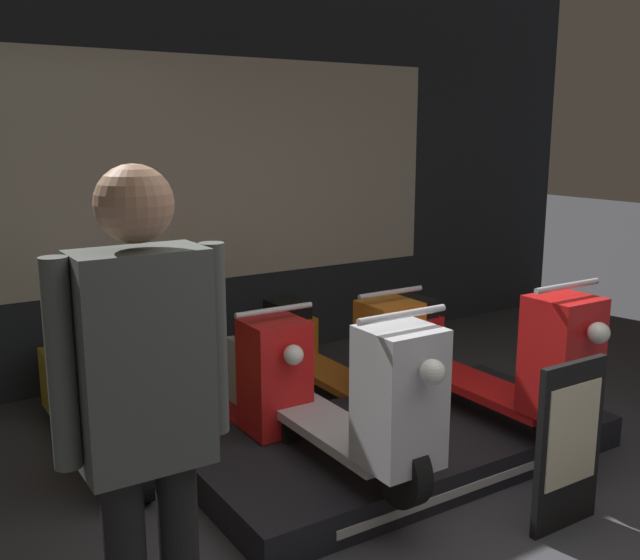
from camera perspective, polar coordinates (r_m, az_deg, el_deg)
shop_wall_back at (r=5.53m, az=-10.90°, el=9.06°), size 8.12×0.09×3.20m
display_platform at (r=4.22m, az=6.55°, el=-12.83°), size 2.41×1.17×0.18m
scooter_display_left at (r=3.73m, az=0.47°, el=-8.73°), size 0.47×1.73×0.90m
scooter_display_right at (r=4.38m, az=12.50°, el=-5.85°), size 0.47×1.73×0.90m
scooter_backrow_0 at (r=4.32m, az=-17.12°, el=-8.92°), size 0.47×1.73×0.90m
scooter_backrow_1 at (r=4.57m, az=-7.29°, el=-7.29°), size 0.47×1.73×0.90m
scooter_backrow_2 at (r=4.95m, az=1.20°, el=-5.70°), size 0.47×1.73×0.90m
person_left_browsing at (r=2.25m, az=-13.82°, el=-9.91°), size 0.55×0.23×1.76m
price_sign_board at (r=3.59m, az=19.30°, el=-12.36°), size 0.42×0.04×0.82m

